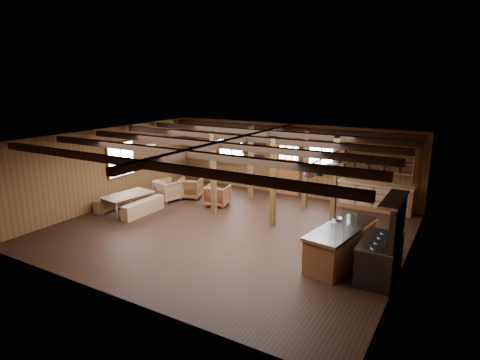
# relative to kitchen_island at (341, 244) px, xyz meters

# --- Properties ---
(room) EXTENTS (10.04, 9.04, 2.84)m
(room) POSITION_rel_kitchen_island_xyz_m (-3.60, 0.49, 0.92)
(room) COLOR black
(room) RESTS_ON ground
(ceiling_joists) EXTENTS (9.80, 8.82, 0.18)m
(ceiling_joists) POSITION_rel_kitchen_island_xyz_m (-3.60, 0.67, 2.20)
(ceiling_joists) COLOR black
(ceiling_joists) RESTS_ON ceiling
(timber_posts) EXTENTS (3.95, 2.35, 2.80)m
(timber_posts) POSITION_rel_kitchen_island_xyz_m (-3.08, 2.57, 0.92)
(timber_posts) COLOR #432C13
(timber_posts) RESTS_ON floor
(back_door) EXTENTS (1.02, 0.08, 2.15)m
(back_door) POSITION_rel_kitchen_island_xyz_m (-3.60, 4.94, 0.40)
(back_door) COLOR brown
(back_door) RESTS_ON floor
(window_back_left) EXTENTS (1.32, 0.06, 1.32)m
(window_back_left) POSITION_rel_kitchen_island_xyz_m (-6.20, 4.95, 1.12)
(window_back_left) COLOR white
(window_back_left) RESTS_ON wall_back
(window_back_right) EXTENTS (1.02, 0.06, 1.32)m
(window_back_right) POSITION_rel_kitchen_island_xyz_m (-2.30, 4.95, 1.12)
(window_back_right) COLOR white
(window_back_right) RESTS_ON wall_back
(window_left) EXTENTS (0.14, 1.24, 1.32)m
(window_left) POSITION_rel_kitchen_island_xyz_m (-8.56, 0.99, 1.12)
(window_left) COLOR white
(window_left) RESTS_ON wall_back
(notice_boards) EXTENTS (1.08, 0.03, 0.90)m
(notice_boards) POSITION_rel_kitchen_island_xyz_m (-5.10, 4.95, 1.16)
(notice_boards) COLOR beige
(notice_boards) RESTS_ON wall_back
(back_counter) EXTENTS (2.55, 0.60, 2.45)m
(back_counter) POSITION_rel_kitchen_island_xyz_m (-0.20, 4.70, 0.12)
(back_counter) COLOR brown
(back_counter) RESTS_ON floor
(pendant_lamps) EXTENTS (1.86, 2.36, 0.66)m
(pendant_lamps) POSITION_rel_kitchen_island_xyz_m (-5.85, 1.49, 1.77)
(pendant_lamps) COLOR #2F2F31
(pendant_lamps) RESTS_ON ceiling
(pot_rack) EXTENTS (0.40, 3.00, 0.43)m
(pot_rack) POSITION_rel_kitchen_island_xyz_m (-0.63, 0.72, 1.81)
(pot_rack) COLOR #2F2F31
(pot_rack) RESTS_ON ceiling
(kitchen_island) EXTENTS (1.25, 2.61, 1.20)m
(kitchen_island) POSITION_rel_kitchen_island_xyz_m (0.00, 0.00, 0.00)
(kitchen_island) COLOR brown
(kitchen_island) RESTS_ON floor
(step_stool) EXTENTS (0.58, 0.50, 0.43)m
(step_stool) POSITION_rel_kitchen_island_xyz_m (-0.60, 1.00, -0.26)
(step_stool) COLOR #976844
(step_stool) RESTS_ON floor
(commercial_range) EXTENTS (0.81, 1.59, 1.96)m
(commercial_range) POSITION_rel_kitchen_island_xyz_m (1.05, -0.36, 0.16)
(commercial_range) COLOR #2F2F31
(commercial_range) RESTS_ON floor
(dining_table) EXTENTS (1.15, 1.81, 0.60)m
(dining_table) POSITION_rel_kitchen_island_xyz_m (-7.50, 0.23, -0.18)
(dining_table) COLOR brown
(dining_table) RESTS_ON floor
(bench_wall) EXTENTS (0.30, 1.58, 0.43)m
(bench_wall) POSITION_rel_kitchen_island_xyz_m (-8.25, 0.23, -0.26)
(bench_wall) COLOR #976844
(bench_wall) RESTS_ON floor
(bench_aisle) EXTENTS (0.33, 1.75, 0.48)m
(bench_aisle) POSITION_rel_kitchen_island_xyz_m (-6.84, 0.23, -0.24)
(bench_aisle) COLOR #976844
(bench_aisle) RESTS_ON floor
(armchair_a) EXTENTS (1.07, 1.09, 0.78)m
(armchair_a) POSITION_rel_kitchen_island_xyz_m (-6.64, 2.61, -0.09)
(armchair_a) COLOR brown
(armchair_a) RESTS_ON floor
(armchair_b) EXTENTS (0.95, 0.97, 0.75)m
(armchair_b) POSITION_rel_kitchen_island_xyz_m (-5.22, 2.33, -0.10)
(armchair_b) COLOR brown
(armchair_b) RESTS_ON floor
(armchair_c) EXTENTS (1.04, 1.06, 0.79)m
(armchair_c) POSITION_rel_kitchen_island_xyz_m (-7.16, 1.93, -0.08)
(armchair_c) COLOR brown
(armchair_c) RESTS_ON floor
(counter_pot) EXTENTS (0.27, 0.27, 0.16)m
(counter_pot) POSITION_rel_kitchen_island_xyz_m (0.05, 0.72, 0.54)
(counter_pot) COLOR #B1B3B8
(counter_pot) RESTS_ON kitchen_island
(bowl) EXTENTS (0.28, 0.28, 0.06)m
(bowl) POSITION_rel_kitchen_island_xyz_m (-0.25, 0.44, 0.49)
(bowl) COLOR silver
(bowl) RESTS_ON kitchen_island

